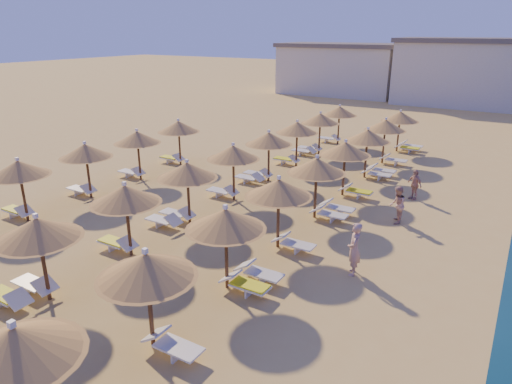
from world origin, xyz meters
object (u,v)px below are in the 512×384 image
Objects in this scene: parasol_row_west at (187,171)px; parasol_row_east at (279,189)px; beachgoer_b at (397,205)px; beachgoer_a at (354,249)px; beachgoer_c at (414,184)px.

parasol_row_east is at bearing 0.00° from parasol_row_west.
beachgoer_a is at bearing -13.21° from beachgoer_b.
parasol_row_west is at bearing 180.00° from parasol_row_east.
parasol_row_west is 22.41× the size of beachgoer_b.
parasol_row_west reaches higher than beachgoer_b.
beachgoer_a is at bearing -3.81° from parasol_row_west.
parasol_row_west is 11.48m from beachgoer_c.
beachgoer_a is (3.27, -0.51, -1.45)m from parasol_row_east.
parasol_row_east reaches higher than beachgoer_c.
parasol_row_east reaches higher than beachgoer_b.
beachgoer_c is (0.03, 8.83, -0.18)m from beachgoer_a.
parasol_row_east is 24.21× the size of beachgoer_c.
parasol_row_west reaches higher than beachgoer_a.
beachgoer_a is 8.83m from beachgoer_c.
parasol_row_west is 19.64× the size of beachgoer_a.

